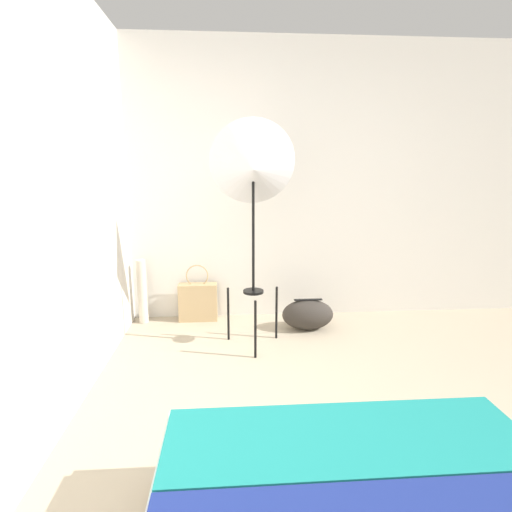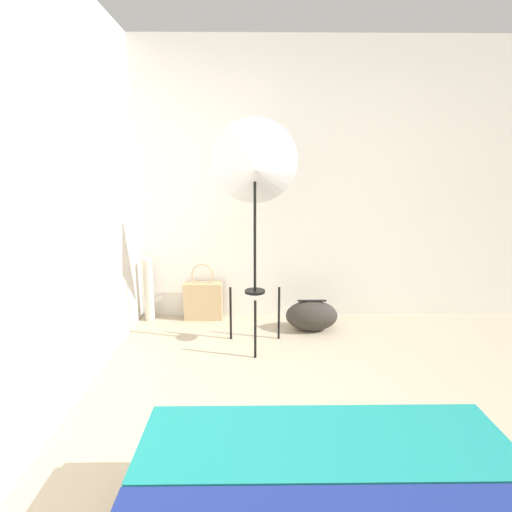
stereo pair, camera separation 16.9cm
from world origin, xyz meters
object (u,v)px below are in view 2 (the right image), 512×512
at_px(paper_roll, 149,290).
at_px(tote_bag, 203,300).
at_px(duffel_bag, 312,316).
at_px(photo_umbrella, 255,167).

bearing_deg(paper_roll, tote_bag, 2.83).
distance_m(tote_bag, duffel_bag, 1.05).
bearing_deg(tote_bag, photo_umbrella, -50.42).
bearing_deg(tote_bag, paper_roll, -177.17).
distance_m(photo_umbrella, tote_bag, 1.47).
height_order(tote_bag, duffel_bag, tote_bag).
bearing_deg(duffel_bag, paper_roll, 169.89).
distance_m(photo_umbrella, paper_roll, 1.63).
distance_m(photo_umbrella, duffel_bag, 1.43).
relative_size(photo_umbrella, tote_bag, 3.30).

